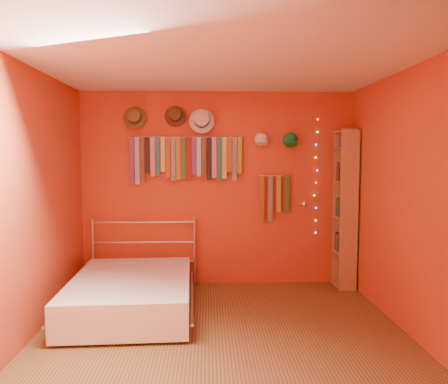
{
  "coord_description": "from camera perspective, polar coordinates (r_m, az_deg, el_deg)",
  "views": [
    {
      "loc": [
        -0.12,
        -3.9,
        1.67
      ],
      "look_at": [
        0.05,
        0.9,
        1.28
      ],
      "focal_mm": 35.0,
      "sensor_mm": 36.0,
      "label": 1
    }
  ],
  "objects": [
    {
      "name": "fedora_olive",
      "position": [
        5.65,
        -11.63,
        9.59
      ],
      "size": [
        0.28,
        0.15,
        0.28
      ],
      "rotation": [
        1.36,
        0.0,
        0.0
      ],
      "color": "brown",
      "rests_on": "back_wall"
    },
    {
      "name": "bookshelf",
      "position": [
        5.75,
        15.97,
        -2.05
      ],
      "size": [
        0.25,
        0.34,
        2.0
      ],
      "color": "olive",
      "rests_on": "ground"
    },
    {
      "name": "bed",
      "position": [
        4.92,
        -11.96,
        -12.76
      ],
      "size": [
        1.39,
        1.85,
        0.88
      ],
      "rotation": [
        0.0,
        0.0,
        0.04
      ],
      "color": "silver",
      "rests_on": "ground"
    },
    {
      "name": "cap_white",
      "position": [
        5.64,
        4.86,
        6.87
      ],
      "size": [
        0.18,
        0.22,
        0.18
      ],
      "color": "white",
      "rests_on": "back_wall"
    },
    {
      "name": "small_tie_rack",
      "position": [
        5.67,
        6.5,
        -0.41
      ],
      "size": [
        0.4,
        0.03,
        0.6
      ],
      "color": "silver",
      "rests_on": "back_wall"
    },
    {
      "name": "back_wall",
      "position": [
        5.67,
        -0.84,
        0.39
      ],
      "size": [
        3.5,
        0.02,
        2.5
      ],
      "primitive_type": "cube",
      "color": "#A3391A",
      "rests_on": "ground"
    },
    {
      "name": "right_wall",
      "position": [
        4.35,
        23.46,
        -1.3
      ],
      "size": [
        0.02,
        3.5,
        2.5
      ],
      "primitive_type": "cube",
      "color": "#A3391A",
      "rests_on": "ground"
    },
    {
      "name": "cap_green",
      "position": [
        5.7,
        8.63,
        6.74
      ],
      "size": [
        0.19,
        0.24,
        0.19
      ],
      "color": "#1A783B",
      "rests_on": "back_wall"
    },
    {
      "name": "fedora_brown",
      "position": [
        5.59,
        -6.42,
        9.91
      ],
      "size": [
        0.26,
        0.14,
        0.26
      ],
      "rotation": [
        1.36,
        0.0,
        0.0
      ],
      "color": "#4C2F1B",
      "rests_on": "back_wall"
    },
    {
      "name": "left_wall",
      "position": [
        4.25,
        -24.61,
        -1.48
      ],
      "size": [
        0.02,
        3.5,
        2.5
      ],
      "primitive_type": "cube",
      "color": "#A3391A",
      "rests_on": "ground"
    },
    {
      "name": "reading_lamp",
      "position": [
        5.57,
        10.33,
        -1.56
      ],
      "size": [
        0.07,
        0.31,
        0.09
      ],
      "color": "silver",
      "rests_on": "back_wall"
    },
    {
      "name": "tie_rack",
      "position": [
        5.59,
        -5.08,
        4.61
      ],
      "size": [
        1.45,
        0.03,
        0.61
      ],
      "color": "silver",
      "rests_on": "back_wall"
    },
    {
      "name": "ceiling",
      "position": [
        3.99,
        -0.28,
        16.64
      ],
      "size": [
        3.5,
        3.5,
        0.02
      ],
      "primitive_type": "cube",
      "color": "white",
      "rests_on": "back_wall"
    },
    {
      "name": "fairy_lights",
      "position": [
        5.79,
        11.95,
        1.99
      ],
      "size": [
        0.06,
        0.02,
        1.5
      ],
      "color": "#FF3333",
      "rests_on": "back_wall"
    },
    {
      "name": "fedora_white",
      "position": [
        5.57,
        -2.93,
        9.37
      ],
      "size": [
        0.32,
        0.17,
        0.31
      ],
      "rotation": [
        1.36,
        0.0,
        0.0
      ],
      "color": "beige",
      "rests_on": "back_wall"
    },
    {
      "name": "ground",
      "position": [
        4.24,
        -0.26,
        -18.54
      ],
      "size": [
        3.5,
        3.5,
        0.0
      ],
      "primitive_type": "plane",
      "color": "#4F381B",
      "rests_on": "ground"
    }
  ]
}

